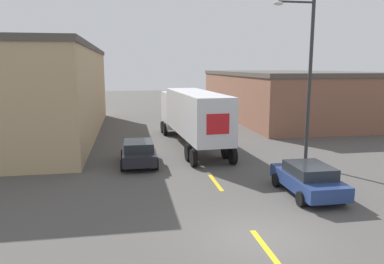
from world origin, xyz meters
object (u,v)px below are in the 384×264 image
(parked_car_left_far, at_px, (139,152))
(parked_car_right_near, at_px, (308,179))
(street_lamp, at_px, (306,74))
(semi_truck, at_px, (191,113))

(parked_car_left_far, bearing_deg, parked_car_right_near, -42.03)
(parked_car_right_near, xyz_separation_m, street_lamp, (2.05, 4.81, 4.54))
(parked_car_left_far, relative_size, street_lamp, 0.46)
(semi_truck, bearing_deg, parked_car_left_far, -132.24)
(semi_truck, relative_size, parked_car_left_far, 3.18)
(semi_truck, xyz_separation_m, street_lamp, (5.43, -6.66, 2.90))
(semi_truck, height_order, parked_car_left_far, semi_truck)
(parked_car_right_near, relative_size, street_lamp, 0.46)
(parked_car_right_near, xyz_separation_m, parked_car_left_far, (-7.31, 6.59, 0.00))
(semi_truck, relative_size, parked_car_right_near, 3.18)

